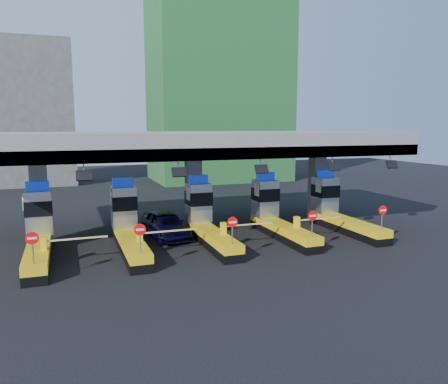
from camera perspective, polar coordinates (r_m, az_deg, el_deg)
name	(u,v)px	position (r m, az deg, el deg)	size (l,w,h in m)	color
ground	(207,242)	(28.49, -2.27, -6.48)	(120.00, 120.00, 0.00)	black
toll_canopy	(193,145)	(30.29, -4.01, 6.15)	(28.00, 12.09, 7.00)	slate
toll_lane_far_left	(39,232)	(27.21, -23.04, -4.86)	(4.43, 8.00, 4.16)	black
toll_lane_left	(127,226)	(27.37, -12.51, -4.30)	(4.43, 8.00, 4.16)	black
toll_lane_center	(205,220)	(28.42, -2.46, -3.63)	(4.43, 8.00, 4.16)	black
toll_lane_right	(274,214)	(30.27, 6.61, -2.92)	(4.43, 8.00, 4.16)	black
toll_lane_far_right	(336,210)	(32.79, 14.46, -2.25)	(4.43, 8.00, 4.16)	black
bg_building_scaffold	(218,78)	(62.03, -0.77, 14.67)	(18.00, 12.00, 28.00)	#1E5926
bg_building_concrete	(16,114)	(62.49, -25.55, 9.21)	(14.00, 10.00, 18.00)	#4C4C49
van	(165,224)	(29.57, -7.66, -4.20)	(2.13, 5.30, 1.80)	black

